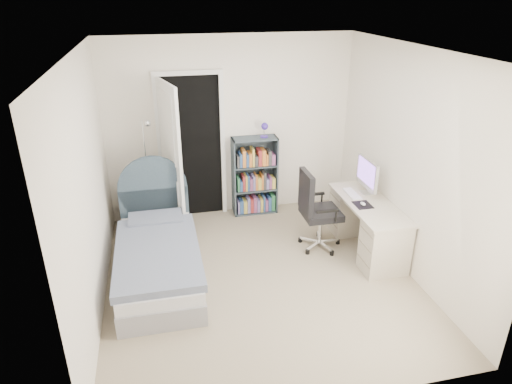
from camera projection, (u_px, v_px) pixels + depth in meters
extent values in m
cube|color=gray|center=(260.00, 279.00, 5.23)|extent=(3.40, 3.60, 0.05)
cube|color=white|center=(261.00, 48.00, 4.18)|extent=(3.40, 3.60, 0.05)
cube|color=white|center=(230.00, 128.00, 6.33)|extent=(3.40, 0.05, 2.50)
cube|color=white|center=(322.00, 276.00, 3.08)|extent=(3.40, 0.05, 2.50)
cube|color=white|center=(85.00, 191.00, 4.36)|extent=(0.05, 3.60, 2.50)
cube|color=white|center=(412.00, 163.00, 5.05)|extent=(0.05, 3.60, 2.50)
cube|color=black|center=(192.00, 148.00, 6.29)|extent=(0.80, 0.01, 2.00)
cube|color=white|center=(160.00, 151.00, 6.18)|extent=(0.06, 0.06, 2.00)
cube|color=white|center=(223.00, 147.00, 6.36)|extent=(0.06, 0.06, 2.00)
cube|color=white|center=(187.00, 73.00, 5.85)|extent=(0.92, 0.06, 0.06)
cube|color=white|center=(171.00, 160.00, 5.86)|extent=(0.24, 0.79, 2.00)
cube|color=gray|center=(160.00, 271.00, 5.13)|extent=(0.86, 1.81, 0.24)
cube|color=silver|center=(158.00, 257.00, 5.06)|extent=(0.85, 1.78, 0.14)
cube|color=slate|center=(157.00, 253.00, 4.93)|extent=(0.90, 1.54, 0.09)
cube|color=slate|center=(156.00, 220.00, 5.59)|extent=(0.65, 0.36, 0.11)
cube|color=#384957|center=(155.00, 214.00, 5.87)|extent=(0.86, 0.06, 0.72)
cylinder|color=#384957|center=(153.00, 188.00, 5.72)|extent=(0.86, 0.06, 0.86)
cylinder|color=tan|center=(124.00, 217.00, 6.05)|extent=(0.03, 0.03, 0.48)
cylinder|color=tan|center=(125.00, 207.00, 6.34)|extent=(0.03, 0.03, 0.48)
cylinder|color=tan|center=(149.00, 215.00, 6.11)|extent=(0.03, 0.03, 0.48)
cylinder|color=tan|center=(149.00, 205.00, 6.40)|extent=(0.03, 0.03, 0.48)
cube|color=tan|center=(135.00, 196.00, 6.13)|extent=(0.39, 0.39, 0.03)
cube|color=tan|center=(137.00, 216.00, 6.26)|extent=(0.35, 0.35, 0.02)
cube|color=#B24C33|center=(131.00, 194.00, 6.11)|extent=(0.15, 0.21, 0.03)
cube|color=#3F598C|center=(131.00, 192.00, 6.10)|extent=(0.14, 0.20, 0.03)
cube|color=#D8CC7F|center=(130.00, 190.00, 6.09)|extent=(0.13, 0.19, 0.03)
cylinder|color=silver|center=(153.00, 226.00, 6.32)|extent=(0.22, 0.22, 0.02)
cylinder|color=silver|center=(148.00, 176.00, 6.01)|extent=(0.02, 0.02, 1.50)
sphere|color=silver|center=(147.00, 123.00, 5.69)|extent=(0.09, 0.09, 0.09)
cube|color=#3B4951|center=(234.00, 178.00, 6.46)|extent=(0.02, 0.27, 1.13)
cube|color=#3B4951|center=(275.00, 174.00, 6.59)|extent=(0.02, 0.27, 1.13)
cube|color=#3B4951|center=(255.00, 138.00, 6.30)|extent=(0.63, 0.27, 0.02)
cube|color=#3B4951|center=(255.00, 210.00, 6.75)|extent=(0.63, 0.27, 0.02)
cube|color=#3B4951|center=(253.00, 172.00, 6.64)|extent=(0.63, 0.01, 1.13)
cube|color=#3B4951|center=(255.00, 189.00, 6.61)|extent=(0.59, 0.25, 0.02)
cube|color=#3B4951|center=(255.00, 165.00, 6.46)|extent=(0.59, 0.25, 0.02)
cylinder|color=#4126A7|center=(264.00, 136.00, 6.32)|extent=(0.11, 0.11, 0.02)
cylinder|color=silver|center=(264.00, 131.00, 6.29)|extent=(0.01, 0.01, 0.15)
sphere|color=#4126A7|center=(265.00, 126.00, 6.23)|extent=(0.10, 0.10, 0.10)
cube|color=#7F72B2|center=(238.00, 206.00, 6.64)|extent=(0.02, 0.19, 0.19)
cube|color=#335999|center=(241.00, 205.00, 6.65)|extent=(0.05, 0.19, 0.20)
cube|color=#D8BF4C|center=(245.00, 205.00, 6.66)|extent=(0.05, 0.19, 0.18)
cube|color=#7F72B2|center=(248.00, 204.00, 6.66)|extent=(0.04, 0.19, 0.22)
cube|color=#B23333|center=(251.00, 204.00, 6.67)|extent=(0.04, 0.19, 0.21)
cube|color=#994C7F|center=(254.00, 203.00, 6.68)|extent=(0.05, 0.19, 0.23)
cube|color=#7F72B2|center=(258.00, 204.00, 6.70)|extent=(0.04, 0.19, 0.18)
cube|color=#D8BF4C|center=(261.00, 203.00, 6.70)|extent=(0.04, 0.19, 0.20)
cube|color=#335999|center=(263.00, 202.00, 6.71)|extent=(0.03, 0.19, 0.23)
cube|color=#994C7F|center=(266.00, 204.00, 6.72)|extent=(0.04, 0.19, 0.18)
cube|color=#335999|center=(269.00, 202.00, 6.73)|extent=(0.04, 0.19, 0.21)
cube|color=#337F4C|center=(272.00, 201.00, 6.73)|extent=(0.05, 0.19, 0.24)
cube|color=#337F4C|center=(238.00, 183.00, 6.49)|extent=(0.03, 0.19, 0.20)
cube|color=#335999|center=(240.00, 185.00, 6.51)|extent=(0.03, 0.19, 0.15)
cube|color=#B23333|center=(243.00, 182.00, 6.50)|extent=(0.03, 0.19, 0.22)
cube|color=#D8BF4C|center=(245.00, 182.00, 6.51)|extent=(0.02, 0.19, 0.22)
cube|color=#335999|center=(248.00, 182.00, 6.52)|extent=(0.03, 0.19, 0.22)
cube|color=#994C7F|center=(250.00, 183.00, 6.53)|extent=(0.04, 0.19, 0.18)
cube|color=#7F72B2|center=(253.00, 182.00, 6.54)|extent=(0.03, 0.19, 0.21)
cube|color=orange|center=(256.00, 181.00, 6.54)|extent=(0.03, 0.19, 0.22)
cube|color=#D8BF4C|center=(259.00, 182.00, 6.56)|extent=(0.05, 0.19, 0.17)
cube|color=orange|center=(261.00, 181.00, 6.56)|extent=(0.02, 0.19, 0.22)
cube|color=#3F3F3F|center=(264.00, 179.00, 6.56)|extent=(0.03, 0.19, 0.25)
cube|color=#7F72B2|center=(266.00, 182.00, 6.59)|extent=(0.04, 0.19, 0.15)
cube|color=#994C7F|center=(269.00, 181.00, 6.59)|extent=(0.03, 0.19, 0.17)
cube|color=#D8BF4C|center=(272.00, 182.00, 6.60)|extent=(0.05, 0.19, 0.16)
cube|color=#3F3F3F|center=(237.00, 160.00, 6.35)|extent=(0.03, 0.19, 0.16)
cube|color=#335999|center=(240.00, 159.00, 6.35)|extent=(0.03, 0.19, 0.19)
cube|color=orange|center=(243.00, 157.00, 6.35)|extent=(0.04, 0.19, 0.24)
cube|color=#335999|center=(246.00, 159.00, 6.37)|extent=(0.04, 0.19, 0.18)
cube|color=orange|center=(249.00, 159.00, 6.38)|extent=(0.04, 0.19, 0.19)
cube|color=#D8BF4C|center=(252.00, 156.00, 6.38)|extent=(0.03, 0.19, 0.25)
cube|color=#3F3F3F|center=(255.00, 160.00, 6.41)|extent=(0.04, 0.19, 0.15)
cube|color=#B23333|center=(259.00, 157.00, 6.40)|extent=(0.05, 0.19, 0.22)
cube|color=orange|center=(263.00, 157.00, 6.41)|extent=(0.05, 0.19, 0.22)
cube|color=orange|center=(266.00, 158.00, 6.43)|extent=(0.02, 0.19, 0.16)
cube|color=#3F3F3F|center=(269.00, 157.00, 6.43)|extent=(0.04, 0.19, 0.21)
cube|color=#994C7F|center=(272.00, 158.00, 6.45)|extent=(0.05, 0.19, 0.15)
cube|color=beige|center=(369.00, 204.00, 5.51)|extent=(0.54, 1.35, 0.03)
cube|color=beige|center=(385.00, 247.00, 5.22)|extent=(0.50, 0.36, 0.63)
cube|color=beige|center=(351.00, 211.00, 6.07)|extent=(0.50, 0.36, 0.63)
cube|color=silver|center=(367.00, 193.00, 5.76)|extent=(0.14, 0.14, 0.01)
cube|color=silver|center=(370.00, 185.00, 5.72)|extent=(0.03, 0.05, 0.20)
cube|color=silver|center=(367.00, 173.00, 5.65)|extent=(0.04, 0.50, 0.36)
cube|color=#9A5FE9|center=(366.00, 172.00, 5.63)|extent=(0.00, 0.45, 0.29)
cube|color=white|center=(352.00, 194.00, 5.72)|extent=(0.12, 0.36, 0.02)
cube|color=black|center=(363.00, 205.00, 5.44)|extent=(0.20, 0.23, 0.00)
ellipsoid|color=white|center=(363.00, 204.00, 5.43)|extent=(0.05, 0.09, 0.03)
cube|color=silver|center=(329.00, 241.00, 5.85)|extent=(0.26, 0.04, 0.02)
cylinder|color=black|center=(338.00, 242.00, 5.89)|extent=(0.05, 0.05, 0.06)
cube|color=silver|center=(319.00, 237.00, 5.94)|extent=(0.12, 0.26, 0.02)
cylinder|color=black|center=(318.00, 234.00, 6.07)|extent=(0.05, 0.05, 0.06)
cube|color=silver|center=(310.00, 240.00, 5.87)|extent=(0.24, 0.19, 0.02)
cylinder|color=black|center=(300.00, 240.00, 5.93)|extent=(0.05, 0.05, 0.06)
cube|color=silver|center=(314.00, 246.00, 5.74)|extent=(0.24, 0.19, 0.02)
cylinder|color=black|center=(308.00, 252.00, 5.66)|extent=(0.05, 0.05, 0.06)
cube|color=silver|center=(325.00, 246.00, 5.73)|extent=(0.12, 0.26, 0.02)
cylinder|color=black|center=(332.00, 253.00, 5.64)|extent=(0.05, 0.05, 0.06)
cylinder|color=silver|center=(320.00, 228.00, 5.75)|extent=(0.05, 0.05, 0.40)
cube|color=black|center=(321.00, 213.00, 5.66)|extent=(0.45, 0.45, 0.08)
cube|color=black|center=(306.00, 192.00, 5.49)|extent=(0.07, 0.41, 0.52)
cube|color=black|center=(328.00, 211.00, 5.37)|extent=(0.28, 0.04, 0.03)
cube|color=black|center=(314.00, 194.00, 5.81)|extent=(0.28, 0.04, 0.03)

